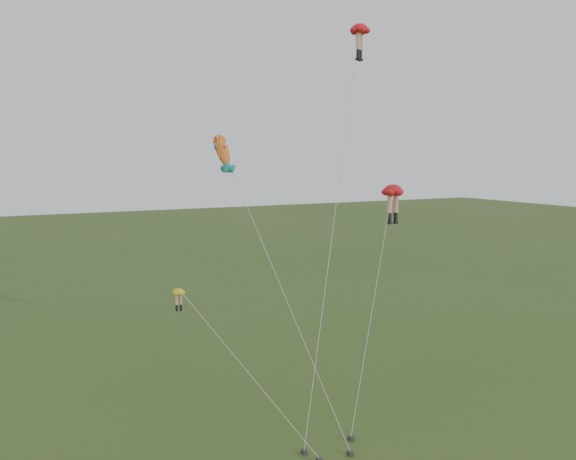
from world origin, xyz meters
name	(u,v)px	position (x,y,z in m)	size (l,w,h in m)	color
ground	(325,437)	(0.00, 0.00, 0.00)	(300.00, 300.00, 0.00)	#334B1A
legs_kite_red_high	(359,38)	(6.65, 7.04, 23.78)	(10.04, 9.65, 24.77)	red
legs_kite_red_mid	(393,196)	(7.91, 4.65, 13.27)	(7.92, 6.80, 14.03)	red
legs_kite_yellow	(188,305)	(-6.30, 5.09, 7.31)	(5.35, 8.84, 8.22)	gold
fish_kite	(223,152)	(-2.29, 9.39, 16.15)	(2.93, 13.55, 17.55)	yellow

